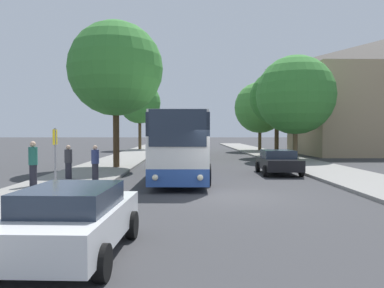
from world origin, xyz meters
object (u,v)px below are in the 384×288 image
at_px(pedestrian_waiting_far, 95,163).
at_px(tree_left_far, 140,103).
at_px(bus_middle, 184,139).
at_px(parked_car_right_near, 278,161).
at_px(tree_right_near, 277,98).
at_px(bus_front, 182,144).
at_px(pedestrian_waiting_near, 33,163).
at_px(tree_right_mid, 260,108).
at_px(tree_right_far, 296,95).
at_px(parked_car_left_curb, 73,219).
at_px(pedestrian_walking_back, 68,162).
at_px(bus_stop_sign, 55,151).
at_px(tree_left_near, 116,69).

bearing_deg(pedestrian_waiting_far, tree_left_far, -84.90).
height_order(bus_middle, parked_car_right_near, bus_middle).
height_order(parked_car_right_near, tree_right_near, tree_right_near).
bearing_deg(bus_front, tree_left_far, 102.42).
bearing_deg(pedestrian_waiting_near, tree_left_far, 156.23).
bearing_deg(bus_front, tree_right_mid, 71.27).
height_order(tree_right_near, tree_right_mid, tree_right_mid).
bearing_deg(tree_left_far, parked_car_right_near, -67.96).
height_order(bus_front, tree_right_near, tree_right_near).
distance_m(bus_front, tree_right_far, 14.88).
distance_m(parked_car_left_curb, pedestrian_waiting_near, 9.46).
xyz_separation_m(bus_front, pedestrian_walking_back, (-5.47, -2.01, -0.81)).
height_order(bus_front, bus_stop_sign, bus_front).
bearing_deg(bus_middle, tree_left_far, 113.38).
xyz_separation_m(pedestrian_waiting_near, tree_left_far, (0.30, 33.66, 5.13)).
relative_size(tree_left_near, tree_left_far, 1.06).
xyz_separation_m(bus_front, tree_right_mid, (9.34, 25.98, 3.64)).
height_order(tree_right_mid, tree_right_far, tree_right_far).
xyz_separation_m(bus_middle, pedestrian_walking_back, (-5.50, -17.71, -0.75)).
relative_size(pedestrian_waiting_far, tree_right_far, 0.19).
distance_m(tree_right_near, tree_right_far, 4.48).
bearing_deg(pedestrian_walking_back, parked_car_right_near, -117.87).
bearing_deg(parked_car_right_near, tree_right_near, -101.85).
bearing_deg(tree_right_far, pedestrian_walking_back, -138.77).
bearing_deg(bus_middle, tree_right_far, -27.14).
relative_size(pedestrian_walking_back, tree_right_near, 0.20).
xyz_separation_m(pedestrian_walking_back, tree_right_mid, (14.81, 27.99, 4.44)).
relative_size(pedestrian_walking_back, tree_left_near, 0.17).
distance_m(bus_front, pedestrian_walking_back, 5.88).
xyz_separation_m(bus_stop_sign, tree_right_near, (13.80, 20.78, 4.01)).
bearing_deg(pedestrian_waiting_far, parked_car_right_near, -157.45).
xyz_separation_m(tree_right_mid, tree_right_far, (0.01, -15.01, 0.08)).
relative_size(pedestrian_waiting_near, tree_left_near, 0.20).
distance_m(parked_car_left_curb, parked_car_right_near, 15.88).
bearing_deg(bus_stop_sign, tree_left_far, 91.58).
relative_size(parked_car_left_curb, pedestrian_waiting_far, 2.46).
bearing_deg(bus_front, pedestrian_waiting_near, -143.34).
bearing_deg(pedestrian_waiting_near, parked_car_left_curb, 3.23).
distance_m(pedestrian_waiting_far, tree_right_far, 19.53).
bearing_deg(pedestrian_walking_back, tree_right_far, -92.60).
bearing_deg(bus_front, bus_middle, 90.93).
bearing_deg(tree_right_near, tree_right_mid, 87.46).
bearing_deg(parked_car_right_near, pedestrian_waiting_near, 26.87).
bearing_deg(pedestrian_waiting_near, parked_car_right_near, 92.18).
relative_size(bus_front, bus_middle, 0.97).
distance_m(tree_left_near, tree_right_far, 15.31).
relative_size(parked_car_right_near, tree_right_mid, 0.47).
xyz_separation_m(parked_car_left_curb, tree_left_far, (-3.92, 42.12, 5.50)).
distance_m(bus_front, parked_car_right_near, 5.70).
relative_size(tree_left_near, tree_right_far, 1.08).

